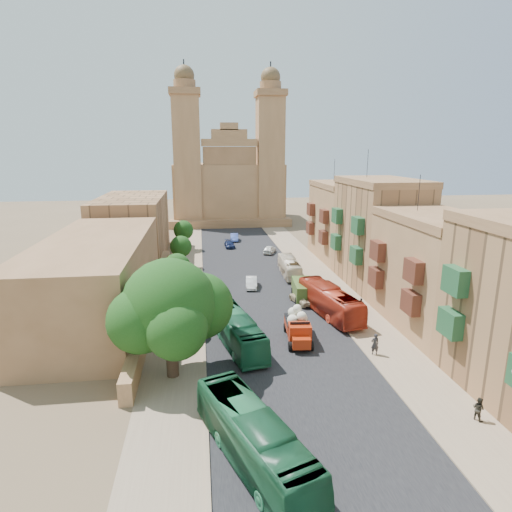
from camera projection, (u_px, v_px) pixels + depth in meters
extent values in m
plane|color=brown|center=(302.00, 395.00, 31.09)|extent=(260.00, 260.00, 0.00)
cube|color=black|center=(252.00, 277.00, 59.96)|extent=(14.00, 140.00, 0.01)
cube|color=#8B735B|center=(318.00, 274.00, 61.16)|extent=(5.00, 140.00, 0.01)
cube|color=#8B735B|center=(184.00, 279.00, 58.76)|extent=(5.00, 140.00, 0.01)
cube|color=#8B735B|center=(301.00, 275.00, 60.83)|extent=(0.25, 140.00, 0.12)
cube|color=#8B735B|center=(202.00, 278.00, 59.06)|extent=(0.25, 140.00, 0.12)
cube|color=#215330|center=(450.00, 323.00, 32.34)|extent=(0.90, 2.20, 2.00)
cube|color=#215330|center=(455.00, 281.00, 31.53)|extent=(0.90, 2.20, 2.00)
cube|color=#956943|center=(435.00, 275.00, 42.43)|extent=(8.00, 14.00, 10.50)
cube|color=brown|center=(441.00, 218.00, 41.07)|extent=(8.20, 14.00, 0.80)
cylinder|color=black|center=(419.00, 193.00, 43.11)|extent=(0.06, 0.06, 3.60)
cube|color=#54281C|center=(411.00, 302.00, 38.40)|extent=(0.90, 2.20, 2.00)
cube|color=#54281C|center=(376.00, 277.00, 45.95)|extent=(0.90, 2.20, 2.00)
cube|color=#54281C|center=(414.00, 271.00, 37.69)|extent=(0.90, 2.20, 2.00)
cube|color=#54281C|center=(378.00, 251.00, 45.24)|extent=(0.90, 2.20, 2.00)
cube|color=#9E7048|center=(379.00, 235.00, 55.60)|extent=(8.00, 14.00, 13.00)
cube|color=brown|center=(383.00, 182.00, 53.94)|extent=(8.20, 14.00, 0.80)
cylinder|color=black|center=(368.00, 163.00, 55.97)|extent=(0.06, 0.06, 3.60)
cube|color=#215330|center=(356.00, 255.00, 51.64)|extent=(0.90, 2.20, 2.00)
cube|color=#215330|center=(336.00, 242.00, 59.19)|extent=(0.90, 2.20, 2.00)
cube|color=#215330|center=(358.00, 225.00, 50.77)|extent=(0.90, 2.20, 2.00)
cube|color=#215330|center=(337.00, 216.00, 58.31)|extent=(0.90, 2.20, 2.00)
cube|color=#956943|center=(343.00, 223.00, 69.25)|extent=(8.00, 14.00, 11.50)
cube|color=brown|center=(345.00, 185.00, 67.77)|extent=(8.20, 14.00, 0.80)
cylinder|color=black|center=(334.00, 170.00, 69.81)|extent=(0.06, 0.06, 3.60)
cube|color=#54281C|center=(323.00, 237.00, 65.25)|extent=(0.90, 2.20, 2.00)
cube|color=#54281C|center=(310.00, 228.00, 72.80)|extent=(0.90, 2.20, 2.00)
cube|color=#54281C|center=(324.00, 216.00, 64.48)|extent=(0.90, 2.20, 2.00)
cube|color=#54281C|center=(311.00, 209.00, 72.02)|extent=(0.90, 2.20, 2.00)
cube|color=#956943|center=(154.00, 299.00, 48.54)|extent=(1.00, 40.00, 1.80)
cube|color=brown|center=(97.00, 278.00, 45.13)|extent=(10.00, 28.00, 8.40)
cube|color=#9E7048|center=(133.00, 227.00, 69.95)|extent=(10.00, 22.00, 10.00)
cube|color=#956943|center=(228.00, 192.00, 107.34)|extent=(26.00, 20.00, 14.00)
cube|color=brown|center=(231.00, 223.00, 98.71)|extent=(28.00, 4.00, 1.80)
cube|color=brown|center=(230.00, 183.00, 98.15)|extent=(12.00, 2.00, 16.00)
cube|color=#956943|center=(229.00, 143.00, 96.01)|extent=(12.60, 2.40, 1.60)
cube|color=#956943|center=(229.00, 135.00, 95.60)|extent=(8.00, 2.00, 2.40)
cube|color=#956943|center=(229.00, 126.00, 95.16)|extent=(4.00, 2.00, 1.60)
cube|color=#956943|center=(187.00, 163.00, 97.12)|extent=(6.00, 6.00, 29.00)
cube|color=brown|center=(185.00, 92.00, 93.48)|extent=(6.80, 6.80, 1.40)
cylinder|color=brown|center=(184.00, 84.00, 93.09)|extent=(4.80, 4.80, 1.80)
sphere|color=brown|center=(184.00, 75.00, 92.66)|extent=(4.40, 4.40, 4.40)
cylinder|color=black|center=(184.00, 64.00, 92.08)|extent=(0.28, 0.28, 1.80)
cube|color=#956943|center=(270.00, 162.00, 99.52)|extent=(6.00, 6.00, 29.00)
cube|color=brown|center=(270.00, 94.00, 95.88)|extent=(6.80, 6.80, 1.40)
cylinder|color=brown|center=(270.00, 86.00, 95.49)|extent=(4.80, 4.80, 1.80)
sphere|color=brown|center=(271.00, 77.00, 95.05)|extent=(4.40, 4.40, 4.40)
cylinder|color=black|center=(271.00, 66.00, 94.48)|extent=(0.28, 0.28, 1.80)
cylinder|color=#37271B|center=(172.00, 355.00, 33.31)|extent=(0.95, 0.95, 3.61)
sphere|color=#11360E|center=(169.00, 305.00, 32.32)|extent=(7.21, 7.21, 7.21)
sphere|color=#11360E|center=(200.00, 306.00, 33.84)|extent=(5.31, 5.31, 5.31)
sphere|color=#11360E|center=(140.00, 320.00, 31.42)|extent=(4.93, 4.93, 4.93)
sphere|color=#11360E|center=(176.00, 329.00, 30.43)|extent=(4.55, 4.55, 4.55)
sphere|color=#11360E|center=(157.00, 288.00, 34.02)|extent=(4.17, 4.17, 4.17)
cylinder|color=#37271B|center=(172.00, 322.00, 41.09)|extent=(0.44, 0.44, 2.40)
sphere|color=#11360E|center=(171.00, 298.00, 40.50)|extent=(3.49, 3.49, 3.49)
cylinder|color=#37271B|center=(178.00, 285.00, 52.65)|extent=(0.44, 0.44, 2.29)
sphere|color=#11360E|center=(177.00, 267.00, 52.09)|extent=(3.33, 3.33, 3.33)
cylinder|color=#37271B|center=(181.00, 261.00, 64.20)|extent=(0.44, 0.44, 2.21)
sphere|color=#11360E|center=(181.00, 246.00, 63.66)|extent=(3.22, 3.22, 3.22)
cylinder|color=#37271B|center=(184.00, 243.00, 75.73)|extent=(0.44, 0.44, 2.38)
sphere|color=#11360E|center=(183.00, 230.00, 75.15)|extent=(3.46, 3.46, 3.46)
cube|color=#AA280D|center=(297.00, 325.00, 40.60)|extent=(2.38, 3.56, 0.84)
cube|color=black|center=(297.00, 320.00, 40.48)|extent=(2.43, 3.61, 0.11)
cube|color=#AA280D|center=(300.00, 333.00, 38.48)|extent=(2.11, 1.78, 1.69)
cube|color=#AA280D|center=(301.00, 342.00, 37.48)|extent=(1.70, 1.27, 0.94)
cube|color=black|center=(300.00, 326.00, 38.33)|extent=(1.78, 0.27, 0.84)
cylinder|color=black|center=(290.00, 346.00, 37.84)|extent=(0.41, 0.87, 0.84)
cylinder|color=black|center=(311.00, 346.00, 37.90)|extent=(0.41, 0.87, 0.84)
cylinder|color=black|center=(286.00, 327.00, 41.84)|extent=(0.41, 0.87, 0.84)
cylinder|color=black|center=(305.00, 327.00, 41.90)|extent=(0.41, 0.87, 0.84)
sphere|color=beige|center=(293.00, 320.00, 39.87)|extent=(1.03, 1.03, 1.03)
sphere|color=beige|center=(302.00, 319.00, 40.17)|extent=(1.03, 1.03, 1.03)
sphere|color=beige|center=(296.00, 315.00, 40.97)|extent=(1.03, 1.03, 1.03)
sphere|color=beige|center=(293.00, 312.00, 40.38)|extent=(0.94, 0.94, 0.94)
sphere|color=beige|center=(302.00, 316.00, 39.51)|extent=(0.94, 0.94, 0.94)
sphere|color=beige|center=(297.00, 309.00, 40.11)|extent=(0.84, 0.84, 0.84)
cube|color=#425B22|center=(303.00, 291.00, 50.70)|extent=(2.74, 5.41, 2.16)
cylinder|color=black|center=(297.00, 301.00, 49.06)|extent=(0.42, 0.89, 0.86)
cylinder|color=black|center=(314.00, 301.00, 49.13)|extent=(0.42, 0.89, 0.86)
cylinder|color=black|center=(293.00, 291.00, 52.58)|extent=(0.42, 0.89, 0.86)
cylinder|color=black|center=(309.00, 291.00, 52.65)|extent=(0.42, 0.89, 0.86)
imported|color=#1B5734|center=(254.00, 439.00, 23.94)|extent=(6.42, 11.53, 3.15)
imported|color=#1A5B39|center=(237.00, 331.00, 38.52)|extent=(4.66, 10.86, 2.95)
imported|color=#AA2D19|center=(329.00, 301.00, 45.89)|extent=(4.62, 11.38, 3.09)
imported|color=beige|center=(289.00, 267.00, 60.46)|extent=(2.43, 8.96, 2.47)
imported|color=#4771AA|center=(231.00, 319.00, 43.12)|extent=(2.59, 4.43, 1.42)
imported|color=silver|center=(251.00, 282.00, 55.20)|extent=(1.84, 4.15, 1.32)
imported|color=tan|center=(302.00, 298.00, 49.57)|extent=(2.87, 4.62, 1.19)
imported|color=#121D41|center=(229.00, 244.00, 77.94)|extent=(1.80, 4.16, 1.19)
imported|color=silver|center=(269.00, 249.00, 73.47)|extent=(3.00, 4.31, 1.36)
imported|color=#3E58B6|center=(234.00, 237.00, 83.59)|extent=(1.69, 4.27, 1.38)
imported|color=#282629|center=(375.00, 344.00, 36.98)|extent=(0.71, 0.47, 1.94)
imported|color=#2B2921|center=(478.00, 409.00, 28.02)|extent=(0.88, 0.97, 1.62)
imported|color=#2C2B31|center=(361.00, 305.00, 47.02)|extent=(0.56, 0.95, 1.52)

